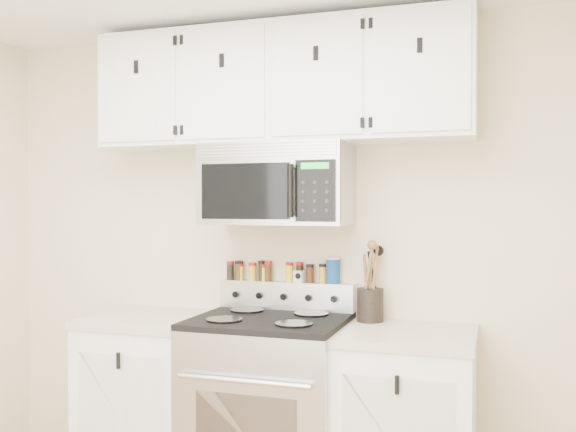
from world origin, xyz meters
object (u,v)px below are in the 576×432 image
object	(u,v)px
microwave	(277,184)
utensil_crock	(370,302)
range	(269,409)
salt_canister	(333,270)

from	to	relation	value
microwave	utensil_crock	xyz separation A→B (m)	(0.48, 0.09, -0.61)
range	utensil_crock	world-z (taller)	utensil_crock
utensil_crock	salt_canister	size ratio (longest dim) A/B	2.83
range	microwave	bearing A→B (deg)	89.77
range	microwave	distance (m)	1.15
microwave	utensil_crock	world-z (taller)	microwave
microwave	salt_canister	bearing A→B (deg)	30.85
range	utensil_crock	size ratio (longest dim) A/B	2.77
range	utensil_crock	distance (m)	0.75
range	utensil_crock	xyz separation A→B (m)	(0.48, 0.22, 0.53)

